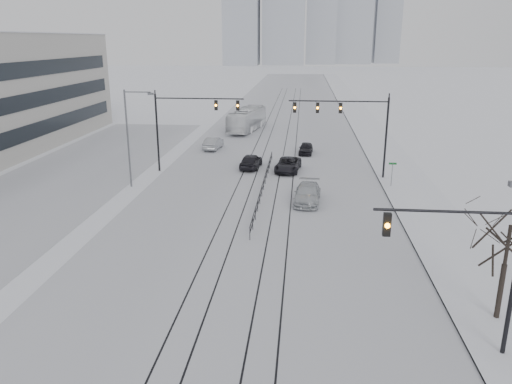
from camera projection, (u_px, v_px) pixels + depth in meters
name	position (u px, v px, depth m)	size (l,w,h in m)	color
road	(280.00, 132.00, 74.38)	(22.00, 260.00, 0.02)	silver
sidewalk_east	(371.00, 133.00, 73.15)	(5.00, 260.00, 0.16)	silver
curb	(354.00, 133.00, 73.37)	(0.10, 260.00, 0.12)	gray
parking_strip	(78.00, 171.00, 52.37)	(14.00, 60.00, 0.03)	silver
tram_rails	(271.00, 164.00, 55.34)	(5.30, 180.00, 0.01)	black
skyline	(309.00, 6.00, 268.26)	(96.00, 48.00, 72.00)	#9A9FA9
traffic_mast_near	(477.00, 259.00, 20.68)	(6.10, 0.37, 7.00)	black
traffic_mast_ne	(352.00, 121.00, 48.16)	(9.60, 0.37, 8.00)	black
traffic_mast_nw	(185.00, 118.00, 50.66)	(9.10, 0.37, 8.00)	black
street_light_west	(130.00, 132.00, 45.39)	(2.73, 0.25, 9.00)	#595B60
bare_tree	(509.00, 235.00, 23.34)	(4.40, 4.40, 6.10)	black
median_fence	(264.00, 185.00, 45.67)	(0.06, 24.00, 1.00)	black
street_sign	(392.00, 171.00, 46.20)	(0.70, 0.06, 2.40)	#595B60
sedan_sb_inner	(251.00, 161.00, 53.37)	(1.85, 4.61, 1.57)	black
sedan_sb_outer	(213.00, 143.00, 62.62)	(1.60, 4.58, 1.51)	#96999C
sedan_nb_front	(288.00, 165.00, 52.17)	(2.34, 5.08, 1.41)	black
sedan_nb_right	(307.00, 194.00, 42.19)	(2.12, 5.21, 1.51)	#B8BCC0
sedan_nb_far	(306.00, 148.00, 60.15)	(1.58, 3.93, 1.34)	black
box_truck	(247.00, 120.00, 75.15)	(2.82, 12.07, 3.36)	white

